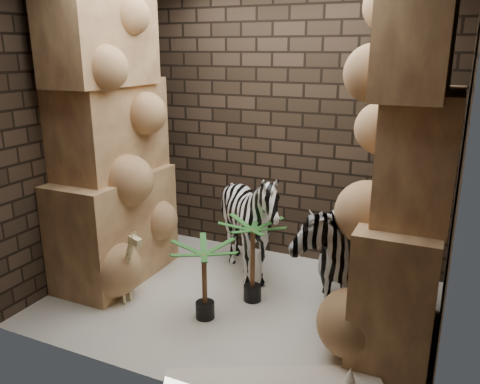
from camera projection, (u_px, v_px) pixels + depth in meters
The scene contains 12 objects.
floor at pixel (238, 302), 4.55m from camera, with size 3.50×3.50×0.00m, color silver.
wall_back at pixel (286, 126), 5.21m from camera, with size 3.50×3.50×0.00m, color black.
wall_front at pixel (155, 182), 3.03m from camera, with size 3.50×3.50×0.00m, color black.
wall_left at pixel (80, 133), 4.82m from camera, with size 3.00×3.00×0.00m, color black.
wall_right at pixel (460, 167), 3.43m from camera, with size 3.00×3.00×0.00m, color black.
rock_pillar_left at pixel (108, 135), 4.68m from camera, with size 0.68×1.30×3.00m, color #E2B571, non-canonical shape.
rock_pillar_right at pixel (412, 163), 3.56m from camera, with size 0.58×1.25×3.00m, color #E2B571, non-canonical shape.
zebra_right at pixel (326, 241), 4.24m from camera, with size 0.62×1.15×1.36m, color white.
zebra_left at pixel (250, 229), 4.88m from camera, with size 0.99×1.22×1.11m, color white.
giraffe_toy at pixel (118, 263), 4.50m from camera, with size 0.39×0.13×0.77m, color #F5E59E, non-canonical shape.
palm_front at pixel (253, 261), 4.48m from camera, with size 0.36×0.36×0.82m, color #1A4F20, non-canonical shape.
palm_back at pixel (204, 281), 4.20m from camera, with size 0.36×0.36×0.71m, color #1A4F20, non-canonical shape.
Camera 1 is at (1.71, -3.69, 2.31)m, focal length 35.95 mm.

